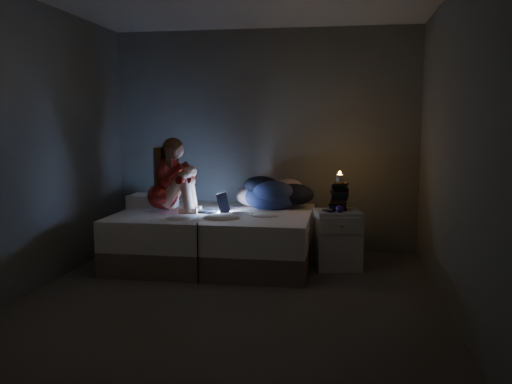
% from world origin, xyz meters
% --- Properties ---
extents(floor, '(3.60, 3.80, 0.02)m').
position_xyz_m(floor, '(0.00, 0.00, -0.01)').
color(floor, '#413D3A').
rests_on(floor, ground).
extents(wall_back, '(3.60, 0.02, 2.60)m').
position_xyz_m(wall_back, '(0.00, 1.91, 1.30)').
color(wall_back, '#575B53').
rests_on(wall_back, ground).
extents(wall_front, '(3.60, 0.02, 2.60)m').
position_xyz_m(wall_front, '(0.00, -1.91, 1.30)').
color(wall_front, '#575B53').
rests_on(wall_front, ground).
extents(wall_left, '(0.02, 3.80, 2.60)m').
position_xyz_m(wall_left, '(-1.81, 0.00, 1.30)').
color(wall_left, '#575B53').
rests_on(wall_left, ground).
extents(wall_right, '(0.02, 3.80, 2.60)m').
position_xyz_m(wall_right, '(1.81, 0.00, 1.30)').
color(wall_right, '#575B53').
rests_on(wall_right, ground).
extents(bed, '(2.04, 1.53, 0.56)m').
position_xyz_m(bed, '(-0.41, 1.10, 0.28)').
color(bed, silver).
rests_on(bed, ground).
extents(pillow, '(0.50, 0.36, 0.14)m').
position_xyz_m(pillow, '(-1.18, 1.31, 0.63)').
color(pillow, white).
rests_on(pillow, bed).
extents(woman, '(0.50, 0.33, 0.80)m').
position_xyz_m(woman, '(-0.97, 1.03, 0.96)').
color(woman, maroon).
rests_on(woman, bed).
extents(laptop, '(0.36, 0.29, 0.23)m').
position_xyz_m(laptop, '(-0.44, 1.06, 0.67)').
color(laptop, black).
rests_on(laptop, bed).
extents(clothes_pile, '(0.65, 0.54, 0.38)m').
position_xyz_m(clothes_pile, '(0.15, 1.45, 0.75)').
color(clothes_pile, navy).
rests_on(clothes_pile, bed).
extents(nightstand, '(0.53, 0.49, 0.61)m').
position_xyz_m(nightstand, '(0.89, 1.12, 0.30)').
color(nightstand, silver).
rests_on(nightstand, ground).
extents(book_stack, '(0.19, 0.25, 0.30)m').
position_xyz_m(book_stack, '(0.90, 1.18, 0.76)').
color(book_stack, black).
rests_on(book_stack, nightstand).
extents(candle, '(0.07, 0.07, 0.08)m').
position_xyz_m(candle, '(0.90, 1.18, 0.94)').
color(candle, beige).
rests_on(candle, book_stack).
extents(phone, '(0.11, 0.16, 0.01)m').
position_xyz_m(phone, '(0.78, 1.07, 0.61)').
color(phone, black).
rests_on(phone, nightstand).
extents(blue_orb, '(0.08, 0.08, 0.08)m').
position_xyz_m(blue_orb, '(0.88, 0.96, 0.65)').
color(blue_orb, navy).
rests_on(blue_orb, nightstand).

